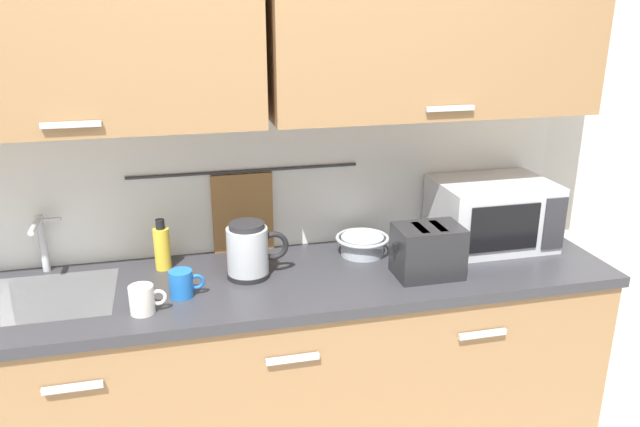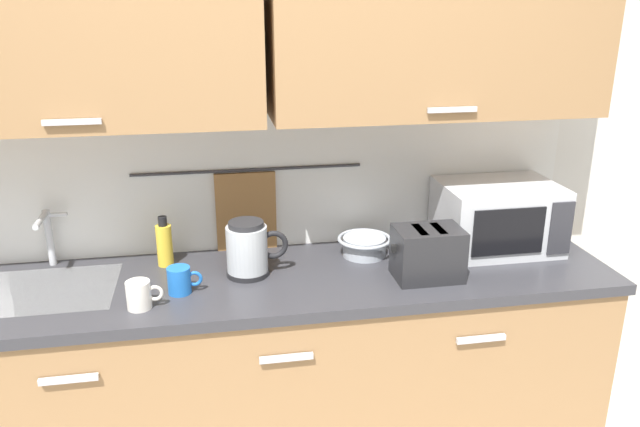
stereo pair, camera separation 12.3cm
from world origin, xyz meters
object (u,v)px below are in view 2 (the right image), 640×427
(microwave, at_px, (497,216))
(electric_kettle, at_px, (248,249))
(mixing_bowl, at_px, (364,245))
(toaster, at_px, (428,253))
(mug_by_kettle, at_px, (180,280))
(dish_soap_bottle, at_px, (164,244))
(mug_near_sink, at_px, (140,295))

(microwave, height_order, electric_kettle, microwave)
(electric_kettle, distance_m, mixing_bowl, 0.48)
(electric_kettle, height_order, toaster, electric_kettle)
(electric_kettle, xyz_separation_m, mug_by_kettle, (-0.24, -0.11, -0.05))
(dish_soap_bottle, height_order, mug_by_kettle, dish_soap_bottle)
(microwave, relative_size, toaster, 1.80)
(mug_near_sink, height_order, mixing_bowl, mug_near_sink)
(mug_by_kettle, bearing_deg, electric_kettle, 24.16)
(dish_soap_bottle, relative_size, mixing_bowl, 0.92)
(electric_kettle, bearing_deg, dish_soap_bottle, 154.79)
(microwave, xyz_separation_m, toaster, (-0.37, -0.23, -0.04))
(mug_near_sink, xyz_separation_m, mug_by_kettle, (0.13, 0.09, 0.00))
(mixing_bowl, xyz_separation_m, toaster, (0.17, -0.24, 0.05))
(mug_near_sink, distance_m, toaster, 1.01)
(microwave, bearing_deg, electric_kettle, -175.22)
(microwave, bearing_deg, mug_near_sink, -168.34)
(mug_near_sink, xyz_separation_m, mixing_bowl, (0.84, 0.30, -0.00))
(dish_soap_bottle, xyz_separation_m, mug_near_sink, (-0.06, -0.35, -0.04))
(microwave, relative_size, mug_near_sink, 3.83)
(mug_by_kettle, bearing_deg, microwave, 8.80)
(mug_near_sink, relative_size, mixing_bowl, 0.56)
(microwave, relative_size, electric_kettle, 2.03)
(dish_soap_bottle, bearing_deg, mug_by_kettle, -76.18)
(toaster, bearing_deg, dish_soap_bottle, 163.17)
(dish_soap_bottle, height_order, mug_near_sink, dish_soap_bottle)
(dish_soap_bottle, height_order, toaster, dish_soap_bottle)
(electric_kettle, distance_m, mug_by_kettle, 0.27)
(toaster, height_order, mug_by_kettle, toaster)
(electric_kettle, height_order, mug_near_sink, electric_kettle)
(mug_near_sink, relative_size, toaster, 0.47)
(electric_kettle, height_order, mixing_bowl, electric_kettle)
(electric_kettle, relative_size, mixing_bowl, 1.06)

